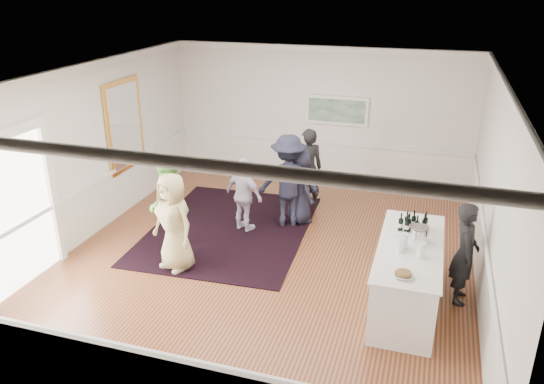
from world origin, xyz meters
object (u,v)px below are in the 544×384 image
(serving_table, at_px, (407,275))
(bartender, at_px, (465,253))
(nut_bowl, at_px, (404,275))
(guest_lilac, at_px, (244,195))
(guest_green, at_px, (168,207))
(guest_navy, at_px, (300,186))
(guest_tan, at_px, (174,222))
(guest_dark_b, at_px, (308,168))
(ice_bucket, at_px, (420,235))
(guest_dark_a, at_px, (288,181))

(serving_table, xyz_separation_m, bartender, (0.78, 0.36, 0.31))
(serving_table, distance_m, nut_bowl, 1.05)
(bartender, relative_size, guest_lilac, 1.09)
(guest_green, bearing_deg, serving_table, 61.68)
(bartender, xyz_separation_m, guest_navy, (-3.04, 2.01, -0.04))
(bartender, height_order, guest_lilac, bartender)
(guest_lilac, bearing_deg, guest_green, 77.01)
(nut_bowl, bearing_deg, guest_tan, 167.14)
(guest_tan, distance_m, guest_dark_b, 3.53)
(serving_table, height_order, nut_bowl, nut_bowl)
(guest_tan, bearing_deg, guest_dark_b, 87.23)
(guest_lilac, distance_m, ice_bucket, 3.63)
(serving_table, relative_size, nut_bowl, 9.47)
(guest_lilac, bearing_deg, serving_table, 174.99)
(serving_table, height_order, guest_navy, guest_navy)
(guest_dark_a, relative_size, nut_bowl, 7.23)
(bartender, bearing_deg, nut_bowl, 147.15)
(guest_green, bearing_deg, ice_bucket, 64.06)
(guest_tan, xyz_separation_m, ice_bucket, (3.90, 0.22, 0.25))
(guest_lilac, bearing_deg, guest_navy, -119.90)
(bartender, bearing_deg, guest_dark_a, 60.64)
(guest_navy, bearing_deg, guest_tan, 107.50)
(guest_tan, distance_m, guest_navy, 2.86)
(guest_green, bearing_deg, guest_lilac, 121.30)
(serving_table, distance_m, guest_dark_b, 3.92)
(guest_tan, bearing_deg, guest_navy, 79.85)
(guest_tan, distance_m, guest_dark_a, 2.59)
(guest_green, distance_m, guest_dark_b, 3.31)
(guest_tan, relative_size, guest_green, 0.94)
(bartender, bearing_deg, guest_navy, 56.34)
(serving_table, height_order, guest_dark_b, guest_dark_b)
(bartender, relative_size, nut_bowl, 6.25)
(nut_bowl, bearing_deg, ice_bucket, 82.66)
(guest_navy, bearing_deg, guest_lilac, 87.51)
(guest_dark_b, bearing_deg, guest_lilac, 34.29)
(guest_lilac, xyz_separation_m, guest_navy, (0.92, 0.71, 0.03))
(guest_navy, bearing_deg, guest_dark_b, -37.00)
(ice_bucket, bearing_deg, guest_tan, -176.75)
(guest_green, distance_m, guest_dark_a, 2.44)
(guest_lilac, bearing_deg, ice_bucket, 178.10)
(serving_table, bearing_deg, bartender, 24.63)
(guest_dark_a, distance_m, ice_bucket, 3.24)
(bartender, xyz_separation_m, guest_dark_b, (-3.09, 2.79, 0.06))
(nut_bowl, bearing_deg, guest_dark_a, 128.22)
(guest_green, relative_size, guest_navy, 1.19)
(serving_table, bearing_deg, guest_tan, -179.17)
(serving_table, relative_size, guest_tan, 1.43)
(nut_bowl, bearing_deg, guest_navy, 124.22)
(guest_dark_b, height_order, ice_bucket, guest_dark_b)
(bartender, height_order, guest_dark_a, guest_dark_a)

